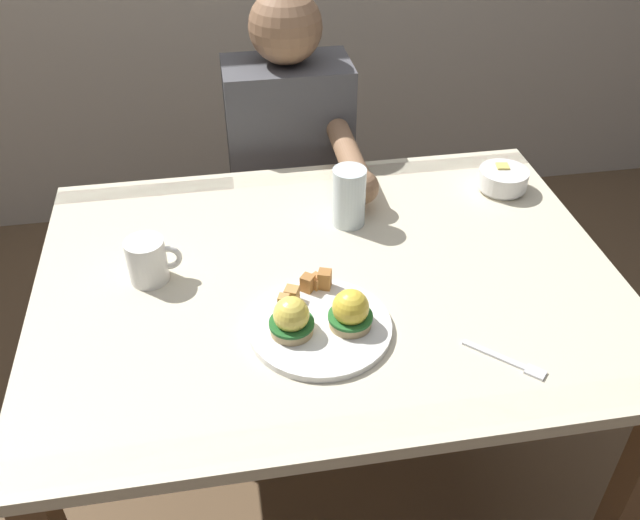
{
  "coord_description": "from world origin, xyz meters",
  "views": [
    {
      "loc": [
        -0.2,
        -1.09,
        1.63
      ],
      "look_at": [
        -0.02,
        0.0,
        0.78
      ],
      "focal_mm": 38.32,
      "sensor_mm": 36.0,
      "label": 1
    }
  ],
  "objects_px": {
    "eggs_benedict_plate": "(321,320)",
    "fruit_bowl": "(503,179)",
    "diner_person": "(292,169)",
    "water_glass_near": "(349,200)",
    "dining_table": "(328,312)",
    "coffee_mug": "(148,259)",
    "fork": "(509,361)"
  },
  "relations": [
    {
      "from": "eggs_benedict_plate",
      "to": "fruit_bowl",
      "type": "distance_m",
      "value": 0.67
    },
    {
      "from": "fruit_bowl",
      "to": "diner_person",
      "type": "relative_size",
      "value": 0.11
    },
    {
      "from": "water_glass_near",
      "to": "dining_table",
      "type": "bearing_deg",
      "value": -113.47
    },
    {
      "from": "fruit_bowl",
      "to": "diner_person",
      "type": "bearing_deg",
      "value": 144.11
    },
    {
      "from": "dining_table",
      "to": "water_glass_near",
      "type": "distance_m",
      "value": 0.26
    },
    {
      "from": "eggs_benedict_plate",
      "to": "water_glass_near",
      "type": "distance_m",
      "value": 0.37
    },
    {
      "from": "coffee_mug",
      "to": "fork",
      "type": "bearing_deg",
      "value": -28.63
    },
    {
      "from": "fork",
      "to": "diner_person",
      "type": "relative_size",
      "value": 0.11
    },
    {
      "from": "fork",
      "to": "diner_person",
      "type": "height_order",
      "value": "diner_person"
    },
    {
      "from": "coffee_mug",
      "to": "eggs_benedict_plate",
      "type": "bearing_deg",
      "value": -33.26
    },
    {
      "from": "eggs_benedict_plate",
      "to": "fork",
      "type": "xyz_separation_m",
      "value": [
        0.32,
        -0.14,
        -0.02
      ]
    },
    {
      "from": "eggs_benedict_plate",
      "to": "fork",
      "type": "bearing_deg",
      "value": -23.56
    },
    {
      "from": "dining_table",
      "to": "diner_person",
      "type": "bearing_deg",
      "value": 89.72
    },
    {
      "from": "coffee_mug",
      "to": "fork",
      "type": "height_order",
      "value": "coffee_mug"
    },
    {
      "from": "fruit_bowl",
      "to": "coffee_mug",
      "type": "bearing_deg",
      "value": -165.98
    },
    {
      "from": "dining_table",
      "to": "coffee_mug",
      "type": "height_order",
      "value": "coffee_mug"
    },
    {
      "from": "water_glass_near",
      "to": "diner_person",
      "type": "xyz_separation_m",
      "value": [
        -0.08,
        0.42,
        -0.15
      ]
    },
    {
      "from": "fruit_bowl",
      "to": "fork",
      "type": "bearing_deg",
      "value": -110.17
    },
    {
      "from": "dining_table",
      "to": "eggs_benedict_plate",
      "type": "distance_m",
      "value": 0.21
    },
    {
      "from": "eggs_benedict_plate",
      "to": "diner_person",
      "type": "distance_m",
      "value": 0.77
    },
    {
      "from": "water_glass_near",
      "to": "diner_person",
      "type": "distance_m",
      "value": 0.45
    },
    {
      "from": "fruit_bowl",
      "to": "diner_person",
      "type": "height_order",
      "value": "diner_person"
    },
    {
      "from": "dining_table",
      "to": "fruit_bowl",
      "type": "bearing_deg",
      "value": 28.25
    },
    {
      "from": "coffee_mug",
      "to": "diner_person",
      "type": "bearing_deg",
      "value": 56.57
    },
    {
      "from": "fruit_bowl",
      "to": "fork",
      "type": "height_order",
      "value": "fruit_bowl"
    },
    {
      "from": "eggs_benedict_plate",
      "to": "fork",
      "type": "distance_m",
      "value": 0.35
    },
    {
      "from": "dining_table",
      "to": "diner_person",
      "type": "xyz_separation_m",
      "value": [
        0.0,
        0.6,
        0.02
      ]
    },
    {
      "from": "fork",
      "to": "water_glass_near",
      "type": "bearing_deg",
      "value": 112.09
    },
    {
      "from": "fruit_bowl",
      "to": "coffee_mug",
      "type": "relative_size",
      "value": 1.08
    },
    {
      "from": "dining_table",
      "to": "eggs_benedict_plate",
      "type": "relative_size",
      "value": 4.44
    },
    {
      "from": "eggs_benedict_plate",
      "to": "water_glass_near",
      "type": "relative_size",
      "value": 1.95
    },
    {
      "from": "coffee_mug",
      "to": "fork",
      "type": "distance_m",
      "value": 0.73
    }
  ]
}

